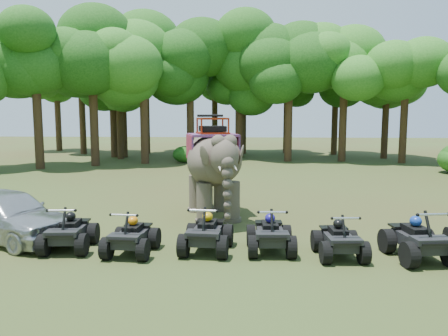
# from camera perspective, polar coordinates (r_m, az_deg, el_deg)

# --- Properties ---
(ground) EXTENTS (110.00, 110.00, 0.00)m
(ground) POSITION_cam_1_polar(r_m,az_deg,el_deg) (13.49, -0.31, -8.67)
(ground) COLOR #47381E
(ground) RESTS_ON ground
(elephant) EXTENTS (3.01, 4.66, 3.61)m
(elephant) POSITION_cam_1_polar(r_m,az_deg,el_deg) (15.52, -1.43, 0.22)
(elephant) COLOR #4D4338
(elephant) RESTS_ON ground
(parked_car) EXTENTS (4.81, 3.54, 1.52)m
(parked_car) POSITION_cam_1_polar(r_m,az_deg,el_deg) (14.24, -26.57, -5.44)
(parked_car) COLOR silver
(parked_car) RESTS_ON ground
(atv_0) EXTENTS (1.37, 1.78, 1.25)m
(atv_0) POSITION_cam_1_polar(r_m,az_deg,el_deg) (12.61, -19.57, -7.29)
(atv_0) COLOR black
(atv_0) RESTS_ON ground
(atv_1) EXTENTS (1.28, 1.69, 1.20)m
(atv_1) POSITION_cam_1_polar(r_m,az_deg,el_deg) (11.82, -12.01, -8.10)
(atv_1) COLOR black
(atv_1) RESTS_ON ground
(atv_2) EXTENTS (1.38, 1.81, 1.28)m
(atv_2) POSITION_cam_1_polar(r_m,az_deg,el_deg) (11.76, -2.28, -7.83)
(atv_2) COLOR black
(atv_2) RESTS_ON ground
(atv_3) EXTENTS (1.29, 1.72, 1.24)m
(atv_3) POSITION_cam_1_polar(r_m,az_deg,el_deg) (11.79, 6.08, -7.93)
(atv_3) COLOR black
(atv_3) RESTS_ON ground
(atv_4) EXTENTS (1.27, 1.67, 1.18)m
(atv_4) POSITION_cam_1_polar(r_m,az_deg,el_deg) (11.69, 14.84, -8.40)
(atv_4) COLOR black
(atv_4) RESTS_ON ground
(atv_5) EXTENTS (1.58, 1.99, 1.34)m
(atv_5) POSITION_cam_1_polar(r_m,az_deg,el_deg) (12.15, 24.06, -7.82)
(atv_5) COLOR black
(atv_5) RESTS_ON ground
(tree_0) EXTENTS (5.22, 5.22, 7.46)m
(tree_0) POSITION_cam_1_polar(r_m,az_deg,el_deg) (37.60, 2.19, 7.22)
(tree_0) COLOR #195114
(tree_0) RESTS_ON ground
(tree_1) EXTENTS (6.56, 6.56, 9.38)m
(tree_1) POSITION_cam_1_polar(r_m,az_deg,el_deg) (33.97, 8.47, 8.77)
(tree_1) COLOR #195114
(tree_1) RESTS_ON ground
(tree_2) EXTENTS (6.48, 6.48, 9.26)m
(tree_2) POSITION_cam_1_polar(r_m,az_deg,el_deg) (34.79, 15.35, 8.46)
(tree_2) COLOR #195114
(tree_2) RESTS_ON ground
(tree_3) EXTENTS (5.57, 5.57, 7.96)m
(tree_3) POSITION_cam_1_polar(r_m,az_deg,el_deg) (35.03, 22.49, 7.10)
(tree_3) COLOR #195114
(tree_3) RESTS_ON ground
(tree_28) EXTENTS (6.45, 6.45, 9.22)m
(tree_28) POSITION_cam_1_polar(r_m,az_deg,el_deg) (31.43, -23.26, 8.27)
(tree_28) COLOR #195114
(tree_28) RESTS_ON ground
(tree_29) EXTENTS (6.81, 6.81, 9.73)m
(tree_29) POSITION_cam_1_polar(r_m,az_deg,el_deg) (32.01, -16.73, 8.97)
(tree_29) COLOR #195114
(tree_29) RESTS_ON ground
(tree_30) EXTENTS (6.81, 6.81, 9.74)m
(tree_30) POSITION_cam_1_polar(r_m,az_deg,el_deg) (32.62, -10.45, 9.12)
(tree_30) COLOR #195114
(tree_30) RESTS_ON ground
(tree_31) EXTENTS (6.85, 6.85, 9.79)m
(tree_31) POSITION_cam_1_polar(r_m,az_deg,el_deg) (35.24, -4.44, 9.10)
(tree_31) COLOR #195114
(tree_31) RESTS_ON ground
(tree_32) EXTENTS (6.41, 6.41, 9.16)m
(tree_32) POSITION_cam_1_polar(r_m,az_deg,el_deg) (46.10, -20.93, 7.80)
(tree_32) COLOR #195114
(tree_32) RESTS_ON ground
(tree_33) EXTENTS (6.16, 6.16, 8.80)m
(tree_33) POSITION_cam_1_polar(r_m,az_deg,el_deg) (41.71, -18.07, 7.79)
(tree_33) COLOR #195114
(tree_33) RESTS_ON ground
(tree_34) EXTENTS (5.34, 5.34, 7.62)m
(tree_34) POSITION_cam_1_polar(r_m,az_deg,el_deg) (41.31, 8.16, 7.26)
(tree_34) COLOR #195114
(tree_34) RESTS_ON ground
(tree_35) EXTENTS (6.79, 6.79, 9.70)m
(tree_35) POSITION_cam_1_polar(r_m,az_deg,el_deg) (40.32, 2.51, 8.80)
(tree_35) COLOR #195114
(tree_35) RESTS_ON ground
(tree_36) EXTENTS (5.25, 5.25, 7.50)m
(tree_36) POSITION_cam_1_polar(r_m,az_deg,el_deg) (36.29, -13.48, 7.07)
(tree_36) COLOR #195114
(tree_36) RESTS_ON ground
(tree_37) EXTENTS (5.94, 5.94, 8.49)m
(tree_37) POSITION_cam_1_polar(r_m,az_deg,el_deg) (37.97, -14.30, 7.78)
(tree_37) COLOR #195114
(tree_37) RESTS_ON ground
(tree_38) EXTENTS (5.75, 5.75, 8.22)m
(tree_38) POSITION_cam_1_polar(r_m,az_deg,el_deg) (42.13, -1.22, 7.73)
(tree_38) COLOR #195114
(tree_38) RESTS_ON ground
(tree_39) EXTENTS (5.64, 5.64, 8.06)m
(tree_39) POSITION_cam_1_polar(r_m,az_deg,el_deg) (40.37, 14.30, 7.42)
(tree_39) COLOR #195114
(tree_39) RESTS_ON ground
(tree_40) EXTENTS (7.56, 7.56, 10.80)m
(tree_40) POSITION_cam_1_polar(r_m,az_deg,el_deg) (36.86, 1.99, 9.82)
(tree_40) COLOR #195114
(tree_40) RESTS_ON ground
(tree_41) EXTENTS (6.04, 6.04, 8.63)m
(tree_41) POSITION_cam_1_polar(r_m,az_deg,el_deg) (37.88, -13.04, 7.93)
(tree_41) COLOR #195114
(tree_41) RESTS_ON ground
(tree_43) EXTENTS (7.62, 7.62, 10.88)m
(tree_43) POSITION_cam_1_polar(r_m,az_deg,el_deg) (40.83, -10.19, 9.51)
(tree_43) COLOR #195114
(tree_43) RESTS_ON ground
(tree_44) EXTENTS (5.51, 5.51, 7.88)m
(tree_44) POSITION_cam_1_polar(r_m,az_deg,el_deg) (38.13, 20.38, 7.09)
(tree_44) COLOR #195114
(tree_44) RESTS_ON ground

